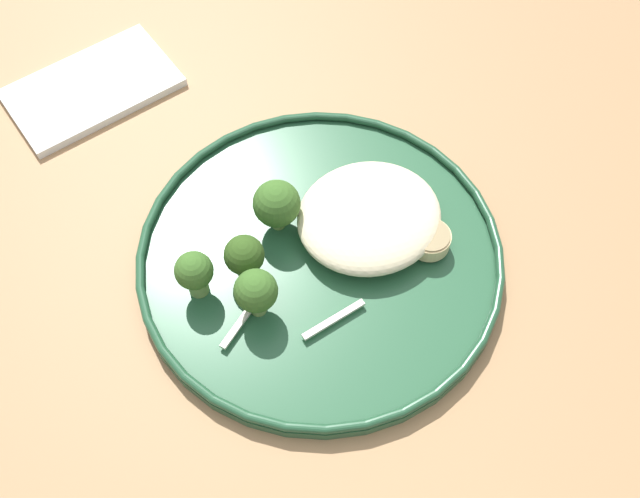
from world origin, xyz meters
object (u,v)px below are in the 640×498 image
(broccoli_floret_center_pile, at_px, (277,204))
(broccoli_floret_split_head, at_px, (194,273))
(seared_scallop_right_edge, at_px, (330,240))
(seared_scallop_half_hidden, at_px, (358,240))
(broccoli_floret_left_leaning, at_px, (244,256))
(seared_scallop_rear_pale, at_px, (372,217))
(broccoli_floret_front_edge, at_px, (256,292))
(folded_napkin, at_px, (92,88))
(seared_scallop_left_edge, at_px, (342,217))
(seared_scallop_on_noodles, at_px, (430,239))
(dinner_plate, at_px, (320,256))

(broccoli_floret_center_pile, height_order, broccoli_floret_split_head, broccoli_floret_center_pile)
(seared_scallop_right_edge, bearing_deg, broccoli_floret_center_pile, 129.53)
(seared_scallop_half_hidden, xyz_separation_m, broccoli_floret_left_leaning, (-0.09, 0.01, 0.01))
(seared_scallop_right_edge, xyz_separation_m, seared_scallop_rear_pale, (0.04, 0.00, 0.00))
(seared_scallop_rear_pale, distance_m, broccoli_floret_front_edge, 0.12)
(folded_napkin, bearing_deg, seared_scallop_rear_pale, -55.69)
(broccoli_floret_center_pile, bearing_deg, seared_scallop_left_edge, -23.29)
(seared_scallop_right_edge, height_order, seared_scallop_half_hidden, seared_scallop_half_hidden)
(seared_scallop_on_noodles, xyz_separation_m, seared_scallop_half_hidden, (-0.05, 0.02, -0.00))
(seared_scallop_rear_pale, relative_size, broccoli_floret_left_leaning, 0.69)
(broccoli_floret_center_pile, distance_m, folded_napkin, 0.24)
(dinner_plate, distance_m, seared_scallop_on_noodles, 0.09)
(seared_scallop_right_edge, xyz_separation_m, seared_scallop_half_hidden, (0.02, -0.01, 0.00))
(broccoli_floret_center_pile, bearing_deg, seared_scallop_on_noodles, -34.04)
(seared_scallop_on_noodles, distance_m, seared_scallop_left_edge, 0.07)
(broccoli_floret_front_edge, bearing_deg, broccoli_floret_split_head, 135.74)
(dinner_plate, bearing_deg, seared_scallop_right_edge, 24.06)
(broccoli_floret_left_leaning, bearing_deg, seared_scallop_right_edge, -3.87)
(seared_scallop_on_noodles, relative_size, broccoli_floret_front_edge, 0.70)
(seared_scallop_half_hidden, distance_m, broccoli_floret_split_head, 0.13)
(seared_scallop_right_edge, bearing_deg, seared_scallop_on_noodles, -24.52)
(seared_scallop_left_edge, distance_m, folded_napkin, 0.28)
(seared_scallop_rear_pale, height_order, broccoli_floret_split_head, broccoli_floret_split_head)
(seared_scallop_on_noodles, xyz_separation_m, broccoli_floret_left_leaning, (-0.14, 0.04, 0.01))
(seared_scallop_on_noodles, bearing_deg, broccoli_floret_front_edge, 178.59)
(broccoli_floret_split_head, bearing_deg, seared_scallop_rear_pale, -0.50)
(dinner_plate, distance_m, seared_scallop_half_hidden, 0.03)
(seared_scallop_left_edge, relative_size, broccoli_floret_split_head, 0.80)
(dinner_plate, bearing_deg, seared_scallop_on_noodles, -18.92)
(seared_scallop_left_edge, distance_m, broccoli_floret_front_edge, 0.10)
(dinner_plate, xyz_separation_m, seared_scallop_right_edge, (0.01, 0.00, 0.01))
(seared_scallop_half_hidden, bearing_deg, broccoli_floret_center_pile, 137.30)
(broccoli_floret_left_leaning, xyz_separation_m, broccoli_floret_front_edge, (-0.00, -0.03, 0.00))
(seared_scallop_rear_pale, relative_size, folded_napkin, 0.19)
(seared_scallop_left_edge, bearing_deg, broccoli_floret_split_head, -175.58)
(broccoli_floret_split_head, distance_m, folded_napkin, 0.25)
(seared_scallop_half_hidden, relative_size, broccoli_floret_left_leaning, 0.79)
(seared_scallop_half_hidden, xyz_separation_m, broccoli_floret_front_edge, (-0.09, -0.02, 0.02))
(seared_scallop_half_hidden, relative_size, folded_napkin, 0.22)
(seared_scallop_right_edge, bearing_deg, broccoli_floret_front_edge, -158.06)
(seared_scallop_right_edge, distance_m, broccoli_floret_front_edge, 0.08)
(broccoli_floret_center_pile, relative_size, folded_napkin, 0.33)
(broccoli_floret_center_pile, bearing_deg, folded_napkin, 114.76)
(seared_scallop_left_edge, xyz_separation_m, broccoli_floret_split_head, (-0.13, -0.01, 0.02))
(seared_scallop_left_edge, xyz_separation_m, broccoli_floret_left_leaning, (-0.09, -0.01, 0.01))
(seared_scallop_half_hidden, height_order, broccoli_floret_center_pile, broccoli_floret_center_pile)
(seared_scallop_on_noodles, relative_size, seared_scallop_rear_pale, 1.14)
(broccoli_floret_left_leaning, bearing_deg, seared_scallop_on_noodles, -14.89)
(dinner_plate, relative_size, broccoli_floret_split_head, 6.47)
(seared_scallop_rear_pale, relative_size, broccoli_floret_center_pile, 0.59)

